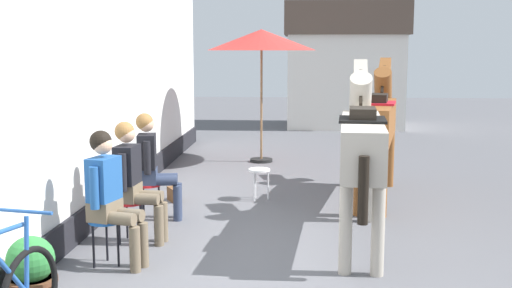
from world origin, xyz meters
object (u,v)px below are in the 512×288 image
seated_visitor_far (152,161)px  flower_planter_near (31,272)px  seated_visitor_near (110,191)px  saddled_horse_near (361,142)px  satchel_bag (174,194)px  saddled_horse_far (378,121)px  cafe_parasol (261,41)px  spare_stool_white (259,173)px  seated_visitor_middle (133,176)px

seated_visitor_far → flower_planter_near: bearing=-97.1°
seated_visitor_near → seated_visitor_far: (0.01, 1.76, 0.00)m
saddled_horse_near → satchel_bag: size_ratio=10.70×
saddled_horse_far → flower_planter_near: (-3.39, -4.30, -0.82)m
cafe_parasol → spare_stool_white: bearing=-87.1°
seated_visitor_near → cafe_parasol: cafe_parasol is taller
saddled_horse_far → satchel_bag: size_ratio=10.60×
seated_visitor_middle → cafe_parasol: cafe_parasol is taller
flower_planter_near → seated_visitor_far: bearing=82.9°
satchel_bag → seated_visitor_middle: bearing=-31.9°
flower_planter_near → seated_visitor_middle: bearing=79.0°
seated_visitor_far → satchel_bag: 1.21m
cafe_parasol → spare_stool_white: 3.71m
seated_visitor_far → spare_stool_white: seated_visitor_far is taller
flower_planter_near → spare_stool_white: 4.39m
seated_visitor_near → flower_planter_near: size_ratio=2.17×
seated_visitor_middle → seated_visitor_near: bearing=-91.7°
seated_visitor_far → satchel_bag: seated_visitor_far is taller
saddled_horse_far → seated_visitor_near: bearing=-133.7°
flower_planter_near → cafe_parasol: (1.50, 7.21, 2.03)m
seated_visitor_middle → saddled_horse_near: bearing=4.8°
saddled_horse_near → seated_visitor_far: bearing=163.9°
seated_visitor_near → flower_planter_near: seated_visitor_near is taller
seated_visitor_middle → cafe_parasol: size_ratio=0.54×
flower_planter_near → satchel_bag: flower_planter_near is taller
seated_visitor_far → spare_stool_white: size_ratio=3.02×
seated_visitor_middle → saddled_horse_far: bearing=38.4°
seated_visitor_far → saddled_horse_far: saddled_horse_far is taller
seated_visitor_near → cafe_parasol: bearing=79.3°
spare_stool_white → seated_visitor_middle: bearing=-121.0°
seated_visitor_far → saddled_horse_far: size_ratio=0.47×
seated_visitor_middle → saddled_horse_far: 3.87m
seated_visitor_middle → spare_stool_white: seated_visitor_middle is taller
cafe_parasol → flower_planter_near: bearing=-101.8°
seated_visitor_near → satchel_bag: (0.08, 2.76, -0.68)m
seated_visitor_middle → seated_visitor_far: 0.96m
seated_visitor_middle → seated_visitor_far: bearing=90.6°
seated_visitor_far → saddled_horse_near: bearing=-16.1°
saddled_horse_near → satchel_bag: 3.24m
seated_visitor_middle → cafe_parasol: (1.13, 5.30, 1.59)m
seated_visitor_near → flower_planter_near: bearing=-107.3°
saddled_horse_near → satchel_bag: (-2.51, 1.75, -1.06)m
saddled_horse_far → cafe_parasol: bearing=123.0°
seated_visitor_near → flower_planter_near: 1.25m
seated_visitor_far → seated_visitor_near: bearing=-90.5°
seated_visitor_near → saddled_horse_far: size_ratio=0.47×
seated_visitor_far → spare_stool_white: bearing=42.4°
seated_visitor_near → saddled_horse_near: size_ratio=0.46×
seated_visitor_near → seated_visitor_middle: (0.02, 0.79, 0.00)m
seated_visitor_middle → seated_visitor_far: (-0.01, 0.96, 0.00)m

